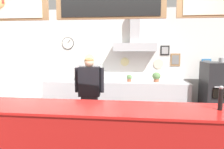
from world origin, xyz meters
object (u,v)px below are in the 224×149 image
(shop_worker, at_px, (90,96))
(potted_rosemary, at_px, (156,77))
(potted_basil, at_px, (129,78))
(pizza_oven, at_px, (220,95))
(espresso_machine, at_px, (89,72))
(pepper_grinder, at_px, (221,98))

(shop_worker, xyz_separation_m, potted_rosemary, (1.35, 1.16, 0.23))
(potted_rosemary, bearing_deg, potted_basil, -176.80)
(pizza_oven, bearing_deg, espresso_machine, 174.77)
(potted_basil, xyz_separation_m, pepper_grinder, (1.14, -2.45, 0.12))
(espresso_machine, xyz_separation_m, potted_basil, (0.97, -0.00, -0.11))
(potted_rosemary, height_order, pepper_grinder, pepper_grinder)
(shop_worker, relative_size, pepper_grinder, 5.38)
(potted_rosemary, distance_m, potted_basil, 0.64)
(potted_basil, distance_m, pepper_grinder, 2.71)
(espresso_machine, distance_m, potted_rosemary, 1.61)
(shop_worker, bearing_deg, espresso_machine, -81.33)
(pizza_oven, height_order, pepper_grinder, pizza_oven)
(shop_worker, xyz_separation_m, potted_basil, (0.71, 1.12, 0.20))
(potted_rosemary, bearing_deg, espresso_machine, -178.86)
(espresso_machine, relative_size, pepper_grinder, 1.96)
(shop_worker, height_order, pepper_grinder, shop_worker)
(pepper_grinder, bearing_deg, potted_rosemary, 101.45)
(potted_rosemary, xyz_separation_m, potted_basil, (-0.64, -0.04, -0.03))
(pizza_oven, bearing_deg, pepper_grinder, -110.77)
(espresso_machine, bearing_deg, pepper_grinder, -49.35)
(pizza_oven, height_order, potted_basil, pizza_oven)
(shop_worker, height_order, espresso_machine, shop_worker)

